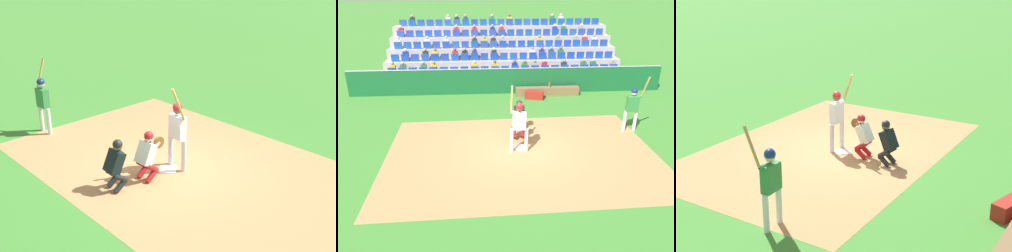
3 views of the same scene
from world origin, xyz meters
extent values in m
plane|color=#3A7B2E|center=(0.00, 0.00, 0.00)|extent=(160.00, 160.00, 0.00)
cube|color=#A77D4F|center=(0.00, 0.50, 0.00)|extent=(9.47, 6.58, 0.01)
cube|color=white|center=(0.00, 0.00, 0.02)|extent=(0.62, 0.62, 0.02)
cylinder|color=silver|center=(-0.18, 0.27, 0.43)|extent=(0.13, 0.13, 0.87)
cylinder|color=silver|center=(0.33, 0.26, 0.43)|extent=(0.13, 0.13, 0.87)
cube|color=silver|center=(0.08, 0.26, 1.17)|extent=(0.45, 0.23, 0.61)
sphere|color=brown|center=(0.08, 0.26, 1.63)|extent=(0.22, 0.22, 0.22)
sphere|color=#AF1C22|center=(0.08, 0.26, 1.70)|extent=(0.25, 0.25, 0.25)
cylinder|color=silver|center=(0.13, 0.23, 1.47)|extent=(0.48, 0.15, 0.14)
cylinder|color=silver|center=(0.31, 0.23, 1.47)|extent=(0.18, 0.15, 0.13)
cylinder|color=tan|center=(0.33, 0.04, 1.90)|extent=(0.13, 0.39, 0.84)
sphere|color=black|center=(0.36, 0.20, 1.49)|extent=(0.06, 0.06, 0.06)
cylinder|color=#AB171E|center=(-0.15, -0.71, 0.15)|extent=(0.16, 0.39, 0.34)
cylinder|color=#AB171E|center=(-0.15, -0.71, 0.37)|extent=(0.16, 0.39, 0.33)
cylinder|color=#AB171E|center=(0.17, -0.69, 0.15)|extent=(0.16, 0.39, 0.34)
cylinder|color=#AB171E|center=(0.17, -0.69, 0.37)|extent=(0.16, 0.39, 0.33)
cube|color=silver|center=(0.01, -0.74, 0.73)|extent=(0.45, 0.47, 0.60)
cube|color=#AB171E|center=(0.00, -0.62, 0.73)|extent=(0.39, 0.26, 0.44)
sphere|color=beige|center=(0.00, -0.62, 1.09)|extent=(0.22, 0.22, 0.22)
cube|color=black|center=(0.00, -0.62, 1.09)|extent=(0.20, 0.13, 0.20)
sphere|color=#AB171E|center=(0.00, -0.62, 1.15)|extent=(0.24, 0.24, 0.24)
cylinder|color=brown|center=(0.11, -0.39, 0.95)|extent=(0.09, 0.30, 0.30)
cylinder|color=silver|center=(0.15, -0.57, 0.88)|extent=(0.18, 0.40, 0.22)
cylinder|color=black|center=(-0.27, -1.53, 0.15)|extent=(0.17, 0.39, 0.34)
cylinder|color=black|center=(-0.27, -1.53, 0.37)|extent=(0.17, 0.39, 0.33)
cylinder|color=black|center=(0.05, -1.56, 0.15)|extent=(0.17, 0.39, 0.34)
cylinder|color=black|center=(0.05, -1.56, 0.37)|extent=(0.17, 0.39, 0.33)
cube|color=black|center=(-0.12, -1.58, 0.73)|extent=(0.46, 0.47, 0.60)
cube|color=black|center=(-0.11, -1.46, 0.73)|extent=(0.40, 0.26, 0.44)
sphere|color=brown|center=(-0.11, -1.47, 1.09)|extent=(0.22, 0.22, 0.22)
cube|color=black|center=(-0.11, -1.47, 1.09)|extent=(0.21, 0.13, 0.20)
sphere|color=black|center=(-0.11, -1.47, 1.15)|extent=(0.24, 0.24, 0.24)
cylinder|color=silver|center=(-4.25, -1.15, 0.42)|extent=(0.14, 0.14, 0.85)
cylinder|color=silver|center=(-4.70, -1.18, 0.42)|extent=(0.14, 0.14, 0.85)
cube|color=#2E7C3C|center=(-4.48, -1.17, 1.15)|extent=(0.47, 0.25, 0.60)
sphere|color=beige|center=(-4.48, -1.17, 1.59)|extent=(0.22, 0.22, 0.22)
sphere|color=navy|center=(-4.48, -1.17, 1.65)|extent=(0.24, 0.24, 0.24)
cylinder|color=#2E7C3C|center=(-4.53, -1.15, 1.43)|extent=(0.48, 0.11, 0.14)
cylinder|color=#2E7C3C|center=(-4.71, -1.16, 1.43)|extent=(0.17, 0.14, 0.13)
cylinder|color=tan|center=(-4.79, -0.99, 1.87)|extent=(0.12, 0.37, 0.86)
sphere|color=black|center=(-4.77, -1.14, 1.46)|extent=(0.06, 0.06, 0.06)
camera|label=1|loc=(7.04, -6.39, 5.13)|focal=43.76mm
camera|label=2|loc=(1.25, 10.62, 5.66)|focal=35.75mm
camera|label=3|loc=(-11.34, -7.42, 5.24)|focal=52.22mm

